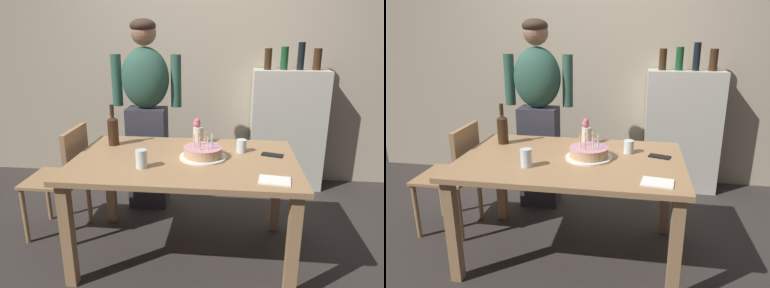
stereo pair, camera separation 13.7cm
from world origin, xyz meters
TOP-DOWN VIEW (x-y plane):
  - ground_plane at (0.00, 0.00)m, footprint 10.00×10.00m
  - back_wall at (0.00, 1.55)m, footprint 5.20×0.10m
  - dining_table at (0.00, 0.00)m, footprint 1.50×0.96m
  - birthday_cake at (0.12, 0.02)m, footprint 0.32×0.32m
  - water_glass_near at (-0.25, -0.20)m, footprint 0.07×0.07m
  - water_glass_far at (0.38, 0.18)m, footprint 0.07×0.07m
  - wine_bottle at (-0.57, 0.25)m, footprint 0.08×0.08m
  - cell_phone at (0.59, 0.12)m, footprint 0.16×0.11m
  - napkin_stack at (0.56, -0.33)m, footprint 0.20×0.16m
  - flower_vase at (0.06, 0.34)m, footprint 0.08×0.08m
  - person_man_bearded at (-0.43, 0.75)m, footprint 0.61×0.27m
  - dining_chair at (-0.95, 0.19)m, footprint 0.42×0.42m
  - shelf_cabinet at (0.88, 1.33)m, footprint 0.72×0.30m

SIDE VIEW (x-z plane):
  - ground_plane at x=0.00m, z-range 0.00..0.00m
  - dining_chair at x=-0.95m, z-range 0.08..0.95m
  - shelf_cabinet at x=0.88m, z-range -0.12..1.35m
  - dining_table at x=0.00m, z-range 0.27..1.01m
  - cell_phone at x=0.59m, z-range 0.74..0.75m
  - napkin_stack at x=0.56m, z-range 0.74..0.75m
  - birthday_cake at x=0.12m, z-range 0.69..0.86m
  - water_glass_far at x=0.38m, z-range 0.74..0.83m
  - water_glass_near at x=-0.25m, z-range 0.74..0.86m
  - flower_vase at x=0.06m, z-range 0.73..0.93m
  - wine_bottle at x=-0.57m, z-range 0.71..1.01m
  - person_man_bearded at x=-0.43m, z-range 0.04..1.70m
  - back_wall at x=0.00m, z-range 0.00..2.60m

